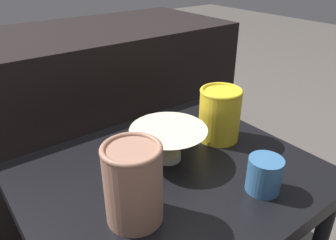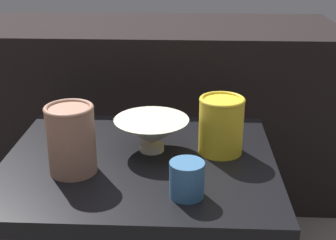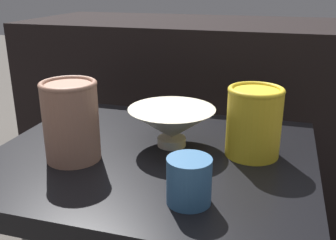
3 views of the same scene
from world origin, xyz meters
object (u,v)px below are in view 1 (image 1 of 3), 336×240
Objects in this scene: bowl at (168,141)px; vase_textured_left at (133,182)px; vase_colorful_right at (220,113)px; cup at (264,175)px.

vase_textured_left reaches higher than bowl.
vase_colorful_right is 0.23m from cup.
bowl is 0.21m from vase_textured_left.
vase_colorful_right is at bearing 69.26° from cup.
vase_textured_left is 0.35m from vase_colorful_right.
vase_colorful_right is at bearing 19.23° from vase_textured_left.
bowl is at bearing 34.88° from vase_textured_left.
cup is (-0.08, -0.21, -0.03)m from vase_colorful_right.
cup is (0.25, -0.09, -0.04)m from vase_textured_left.
vase_textured_left is at bearing -160.77° from vase_colorful_right.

